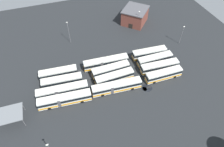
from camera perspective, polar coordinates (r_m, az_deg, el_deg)
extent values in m
plane|color=black|center=(67.05, -0.06, -1.07)|extent=(113.33, 113.33, 0.00)
cube|color=silver|center=(60.90, -13.24, -7.17)|extent=(15.61, 3.73, 3.02)
cube|color=beige|center=(59.65, -13.50, -6.29)|extent=(14.97, 3.49, 0.14)
cube|color=black|center=(60.51, -13.32, -6.90)|extent=(15.69, 3.78, 0.97)
cube|color=orange|center=(61.58, -13.10, -7.62)|extent=(15.69, 3.78, 0.60)
cube|color=black|center=(60.29, -6.06, -5.51)|extent=(0.23, 2.02, 1.11)
cube|color=#47474C|center=(61.06, -14.82, -7.44)|extent=(1.10, 2.58, 2.90)
cylinder|color=black|center=(62.42, -8.78, -6.25)|extent=(1.02, 0.38, 1.00)
cylinder|color=black|center=(61.08, -8.47, -7.92)|extent=(1.02, 0.38, 1.00)
cylinder|color=black|center=(63.19, -17.44, -7.77)|extent=(1.02, 0.38, 1.00)
cylinder|color=black|center=(61.87, -17.35, -9.46)|extent=(1.02, 0.38, 1.00)
cube|color=silver|center=(63.05, -13.84, -4.72)|extent=(15.59, 3.55, 3.02)
cube|color=beige|center=(61.84, -14.10, -3.82)|extent=(14.96, 3.31, 0.14)
cube|color=black|center=(62.68, -13.92, -4.45)|extent=(15.67, 3.59, 0.97)
cube|color=orange|center=(63.71, -13.70, -5.18)|extent=(15.67, 3.59, 0.60)
cube|color=black|center=(62.48, -6.95, -3.04)|extent=(0.20, 2.02, 1.11)
cube|color=#47474C|center=(63.21, -15.35, -5.00)|extent=(1.07, 2.58, 2.90)
cylinder|color=black|center=(64.59, -9.55, -3.85)|extent=(1.02, 0.37, 1.00)
cylinder|color=black|center=(63.18, -9.25, -5.42)|extent=(1.02, 0.37, 1.00)
cylinder|color=black|center=(65.32, -17.87, -5.42)|extent=(1.02, 0.37, 1.00)
cylinder|color=black|center=(63.91, -17.77, -7.00)|extent=(1.02, 0.37, 1.00)
cube|color=silver|center=(65.49, -13.95, -2.13)|extent=(12.81, 3.51, 3.02)
cube|color=beige|center=(64.33, -14.20, -1.22)|extent=(12.29, 3.27, 0.14)
cube|color=black|center=(65.14, -14.02, -1.85)|extent=(12.88, 3.56, 0.97)
cube|color=orange|center=(66.12, -13.81, -2.60)|extent=(12.88, 3.56, 0.60)
cube|color=black|center=(64.86, -8.54, -0.78)|extent=(0.23, 2.02, 1.11)
cylinder|color=black|center=(67.03, -10.53, -1.53)|extent=(1.02, 0.38, 1.00)
cylinder|color=black|center=(65.54, -10.29, -2.99)|extent=(1.02, 0.38, 1.00)
cylinder|color=black|center=(67.64, -17.09, -2.72)|extent=(1.02, 0.38, 1.00)
cylinder|color=black|center=(66.16, -17.00, -4.20)|extent=(1.02, 0.38, 1.00)
cube|color=silver|center=(68.14, -14.94, 0.10)|extent=(12.25, 3.35, 3.02)
cube|color=beige|center=(67.03, -15.20, 1.01)|extent=(11.75, 3.12, 0.14)
cube|color=black|center=(67.80, -15.02, 0.37)|extent=(12.31, 3.39, 0.97)
cube|color=orange|center=(68.75, -14.80, -0.38)|extent=(12.31, 3.39, 0.60)
cube|color=black|center=(67.50, -9.99, 1.40)|extent=(0.21, 2.02, 1.11)
cylinder|color=black|center=(69.67, -11.79, 0.62)|extent=(1.02, 0.37, 1.00)
cylinder|color=black|center=(68.10, -11.56, -0.73)|extent=(1.02, 0.37, 1.00)
cylinder|color=black|center=(70.27, -17.80, -0.54)|extent=(1.02, 0.37, 1.00)
cylinder|color=black|center=(68.72, -17.72, -1.91)|extent=(1.02, 0.37, 1.00)
cube|color=silver|center=(62.19, 1.33, -3.74)|extent=(15.59, 3.57, 3.02)
cube|color=beige|center=(60.96, 1.36, -2.82)|extent=(14.96, 3.33, 0.14)
cube|color=black|center=(61.81, 1.34, -3.46)|extent=(15.67, 3.61, 0.97)
cube|color=orange|center=(62.85, 1.32, -4.22)|extent=(15.67, 3.61, 0.60)
cube|color=black|center=(63.62, 8.07, -1.98)|extent=(0.21, 2.02, 1.11)
cube|color=#47474C|center=(61.90, -0.18, -4.06)|extent=(1.08, 2.58, 2.90)
cylinder|color=black|center=(64.92, 5.12, -2.84)|extent=(1.02, 0.37, 1.00)
cylinder|color=black|center=(63.60, 5.76, -4.36)|extent=(1.02, 0.37, 1.00)
cylinder|color=black|center=(63.22, -3.16, -4.57)|extent=(1.02, 0.37, 1.00)
cylinder|color=black|center=(61.87, -2.70, -6.18)|extent=(1.02, 0.37, 1.00)
cube|color=silver|center=(64.63, 0.70, -1.09)|extent=(12.72, 2.96, 3.02)
cube|color=beige|center=(63.46, 0.71, -0.15)|extent=(12.21, 2.75, 0.14)
cube|color=black|center=(64.27, 0.71, -0.80)|extent=(12.79, 3.00, 0.97)
cube|color=orange|center=(65.27, 0.69, -1.58)|extent=(12.79, 3.00, 0.60)
cube|color=black|center=(66.08, 5.81, 0.75)|extent=(0.14, 2.03, 1.11)
cylinder|color=black|center=(67.38, 3.43, -0.24)|extent=(1.01, 0.34, 1.00)
cylinder|color=black|center=(66.03, 4.22, -1.60)|extent=(1.01, 0.34, 1.00)
cylinder|color=black|center=(65.47, -2.87, -2.08)|extent=(1.01, 0.34, 1.00)
cylinder|color=black|center=(64.09, -2.19, -3.53)|extent=(1.01, 0.34, 1.00)
cube|color=silver|center=(66.91, -0.37, 1.09)|extent=(12.75, 2.90, 3.02)
cube|color=beige|center=(65.77, -0.38, 2.04)|extent=(12.24, 2.68, 0.14)
cube|color=black|center=(66.56, -0.37, 1.38)|extent=(12.82, 2.93, 0.97)
cube|color=orange|center=(67.53, -0.37, 0.60)|extent=(12.82, 2.93, 0.60)
cube|color=black|center=(68.30, 4.62, 2.81)|extent=(0.13, 2.03, 1.11)
cylinder|color=black|center=(69.62, 2.33, 1.82)|extent=(1.01, 0.33, 1.00)
cylinder|color=black|center=(68.20, 3.06, 0.54)|extent=(1.01, 0.33, 1.00)
cylinder|color=black|center=(67.78, -3.81, 0.12)|extent=(1.01, 0.33, 1.00)
cylinder|color=black|center=(66.32, -3.20, -1.24)|extent=(1.01, 0.33, 1.00)
cube|color=silver|center=(69.40, -1.72, 3.20)|extent=(15.57, 3.31, 3.02)
cube|color=beige|center=(68.31, -1.75, 4.14)|extent=(14.94, 3.08, 0.14)
cube|color=black|center=(69.06, -1.73, 3.48)|extent=(15.65, 3.35, 0.97)
cube|color=orange|center=(70.00, -1.70, 2.70)|extent=(15.65, 3.35, 0.60)
cube|color=black|center=(70.70, 4.37, 4.73)|extent=(0.17, 2.03, 1.11)
cube|color=#47474C|center=(69.14, -3.08, 2.93)|extent=(1.04, 2.56, 2.90)
cylinder|color=black|center=(72.04, 1.77, 3.79)|extent=(1.01, 0.35, 1.00)
cylinder|color=black|center=(70.51, 2.31, 2.56)|extent=(1.01, 0.35, 1.00)
cylinder|color=black|center=(70.49, -5.70, 2.30)|extent=(1.01, 0.35, 1.00)
cylinder|color=black|center=(68.92, -5.31, 1.01)|extent=(1.01, 0.35, 1.00)
cube|color=silver|center=(67.57, 14.43, -0.28)|extent=(12.22, 2.58, 3.02)
cube|color=beige|center=(66.44, 14.68, 0.63)|extent=(11.73, 2.38, 0.14)
cube|color=black|center=(67.22, 14.51, -0.01)|extent=(12.29, 2.62, 0.97)
cube|color=orange|center=(68.18, 14.30, -0.76)|extent=(12.29, 2.62, 0.60)
cube|color=black|center=(70.08, 18.85, 1.22)|extent=(0.08, 2.03, 1.11)
cylinder|color=black|center=(70.84, 16.45, 0.38)|extent=(1.00, 0.31, 1.00)
cylinder|color=black|center=(69.67, 17.36, -0.92)|extent=(1.00, 0.31, 1.00)
cylinder|color=black|center=(67.57, 11.00, -1.11)|extent=(1.00, 0.31, 1.00)
cylinder|color=black|center=(66.34, 11.85, -2.50)|extent=(1.00, 0.31, 1.00)
cube|color=silver|center=(69.79, 13.32, 1.93)|extent=(13.13, 3.25, 3.02)
cube|color=beige|center=(68.70, 13.54, 2.85)|extent=(12.60, 3.02, 0.14)
cube|color=black|center=(69.46, 13.39, 2.21)|extent=(13.20, 3.29, 0.97)
cube|color=orange|center=(70.38, 13.20, 1.45)|extent=(13.20, 3.29, 0.60)
cube|color=black|center=(72.28, 18.04, 3.20)|extent=(0.18, 2.03, 1.11)
cylinder|color=black|center=(73.07, 15.61, 2.41)|extent=(1.02, 0.36, 1.00)
cylinder|color=black|center=(71.77, 16.40, 1.17)|extent=(1.02, 0.36, 1.00)
cylinder|color=black|center=(69.89, 9.79, 1.21)|extent=(1.02, 0.36, 1.00)
cylinder|color=black|center=(68.53, 10.50, -0.12)|extent=(1.02, 0.36, 1.00)
cube|color=silver|center=(71.98, 12.04, 3.93)|extent=(12.47, 2.56, 3.02)
cube|color=beige|center=(70.93, 12.23, 4.86)|extent=(11.97, 2.36, 0.14)
cube|color=black|center=(71.66, 12.10, 4.21)|extent=(12.53, 2.60, 0.97)
cube|color=orange|center=(72.56, 11.93, 3.45)|extent=(12.53, 2.60, 0.60)
cube|color=black|center=(74.46, 16.36, 5.24)|extent=(0.07, 2.03, 1.11)
cylinder|color=black|center=(75.24, 14.10, 4.39)|extent=(1.00, 0.31, 1.00)
cylinder|color=black|center=(73.91, 14.92, 3.24)|extent=(1.00, 0.31, 1.00)
cylinder|color=black|center=(72.05, 8.76, 3.14)|extent=(1.00, 0.31, 1.00)
cylinder|color=black|center=(70.66, 9.52, 1.91)|extent=(1.00, 0.31, 1.00)
cube|color=silver|center=(74.08, 10.53, 5.72)|extent=(12.52, 3.30, 3.02)
cube|color=beige|center=(73.05, 10.70, 6.64)|extent=(12.01, 3.07, 0.14)
cube|color=black|center=(73.76, 10.58, 6.00)|extent=(12.59, 3.34, 0.97)
cube|color=orange|center=(74.63, 10.44, 5.24)|extent=(12.59, 3.34, 0.60)
cube|color=black|center=(76.20, 14.90, 6.77)|extent=(0.20, 2.02, 1.11)
cylinder|color=black|center=(77.15, 12.71, 6.00)|extent=(1.02, 0.37, 1.00)
cylinder|color=black|center=(75.70, 13.39, 4.88)|extent=(1.02, 0.37, 1.00)
cylinder|color=black|center=(74.39, 7.34, 5.07)|extent=(1.02, 0.37, 1.00)
cylinder|color=black|center=(72.89, 7.95, 3.90)|extent=(1.02, 0.37, 1.00)
cube|color=brown|center=(90.54, 6.50, 15.84)|extent=(13.30, 13.34, 6.12)
cube|color=#4C4C51|center=(88.89, 6.68, 17.61)|extent=(14.10, 14.14, 0.36)
cube|color=black|center=(87.63, 5.26, 13.22)|extent=(1.35, 1.28, 2.20)
cube|color=slate|center=(61.30, -27.36, -10.26)|extent=(7.54, 5.93, 0.20)
cylinder|color=#59595B|center=(63.31, -23.82, -8.64)|extent=(0.20, 0.20, 3.35)
cylinder|color=#59595B|center=(60.35, -23.70, -12.59)|extent=(0.20, 0.20, 3.35)
cylinder|color=slate|center=(81.74, 19.07, 10.12)|extent=(0.16, 0.16, 7.71)
cube|color=silver|center=(79.51, 19.78, 12.41)|extent=(0.56, 0.28, 0.20)
cube|color=silver|center=(48.25, -17.92, -18.70)|extent=(0.56, 0.28, 0.20)
cylinder|color=slate|center=(85.80, 7.46, 14.57)|extent=(0.16, 0.16, 8.15)
cube|color=silver|center=(83.58, 7.75, 17.01)|extent=(0.56, 0.28, 0.20)
cylinder|color=slate|center=(79.28, -12.08, 11.16)|extent=(0.16, 0.16, 9.02)
cube|color=silver|center=(76.66, -12.64, 13.96)|extent=(0.56, 0.28, 0.20)
cylinder|color=black|center=(76.24, 7.04, 5.86)|extent=(3.41, 3.41, 0.01)
cylinder|color=black|center=(65.14, 9.96, -4.04)|extent=(3.20, 3.20, 0.01)
cylinder|color=black|center=(71.45, -17.65, -0.08)|extent=(2.45, 2.45, 0.01)
cylinder|color=black|center=(64.72, 9.14, -4.34)|extent=(1.72, 1.72, 0.01)
cylinder|color=black|center=(76.79, 9.63, 5.85)|extent=(2.22, 2.22, 0.01)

